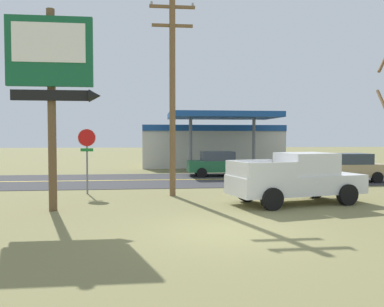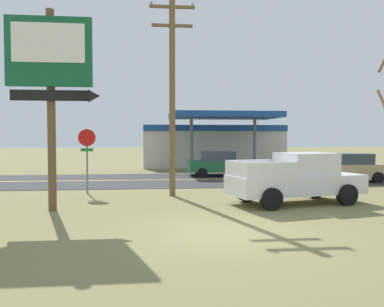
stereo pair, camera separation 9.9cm
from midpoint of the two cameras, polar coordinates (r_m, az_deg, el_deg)
name	(u,v)px [view 2 (the right image)]	position (r m, az deg, el deg)	size (l,w,h in m)	color
ground_plane	(222,231)	(10.91, 4.71, -11.24)	(180.00, 180.00, 0.00)	olive
road_asphalt	(183,180)	(23.64, -1.14, -3.84)	(140.00, 8.00, 0.02)	#333335
road_centre_line	(183,180)	(23.64, -1.14, -3.81)	(126.00, 0.20, 0.01)	gold
motel_sign	(52,73)	(14.47, -19.58, 11.04)	(3.13, 0.54, 6.96)	brown
stop_sign	(87,149)	(18.34, -14.89, 0.60)	(0.80, 0.08, 2.95)	slate
utility_pole	(172,89)	(17.25, -2.73, 9.31)	(1.97, 0.26, 8.69)	brown
gas_station	(212,144)	(34.91, 2.96, 1.33)	(12.00, 11.50, 4.40)	beige
pickup_white_parked_on_lawn	(297,179)	(15.75, 15.21, -3.55)	(5.50, 3.05, 1.96)	silver
car_green_near_lane	(220,164)	(25.87, 4.15, -1.49)	(4.20, 2.00, 1.64)	#1E6038
car_tan_mid_lane	(349,167)	(24.30, 21.93, -1.90)	(4.20, 2.00, 1.64)	tan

